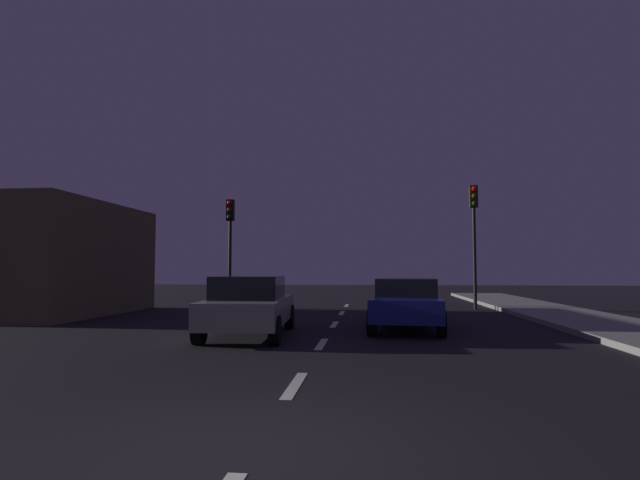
{
  "coord_description": "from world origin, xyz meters",
  "views": [
    {
      "loc": [
        1.05,
        -4.32,
        1.61
      ],
      "look_at": [
        -0.99,
        15.85,
        2.81
      ],
      "focal_mm": 27.8,
      "sensor_mm": 36.0,
      "label": 1
    }
  ],
  "objects_px": {
    "traffic_signal_left": "(230,231)",
    "traffic_signal_right": "(474,222)",
    "car_adjacent_lane": "(250,305)",
    "car_stopped_ahead": "(407,302)"
  },
  "relations": [
    {
      "from": "traffic_signal_right",
      "to": "car_stopped_ahead",
      "type": "relative_size",
      "value": 1.1
    },
    {
      "from": "car_adjacent_lane",
      "to": "traffic_signal_right",
      "type": "bearing_deg",
      "value": 50.48
    },
    {
      "from": "traffic_signal_left",
      "to": "car_stopped_ahead",
      "type": "height_order",
      "value": "traffic_signal_left"
    },
    {
      "from": "car_adjacent_lane",
      "to": "traffic_signal_left",
      "type": "bearing_deg",
      "value": 109.2
    },
    {
      "from": "traffic_signal_left",
      "to": "car_adjacent_lane",
      "type": "xyz_separation_m",
      "value": [
        3.0,
        -8.62,
        -2.48
      ]
    },
    {
      "from": "traffic_signal_right",
      "to": "car_stopped_ahead",
      "type": "height_order",
      "value": "traffic_signal_right"
    },
    {
      "from": "traffic_signal_left",
      "to": "car_stopped_ahead",
      "type": "relative_size",
      "value": 1.01
    },
    {
      "from": "traffic_signal_left",
      "to": "traffic_signal_right",
      "type": "relative_size",
      "value": 0.91
    },
    {
      "from": "traffic_signal_right",
      "to": "traffic_signal_left",
      "type": "bearing_deg",
      "value": -179.99
    },
    {
      "from": "traffic_signal_left",
      "to": "traffic_signal_right",
      "type": "xyz_separation_m",
      "value": [
        10.11,
        0.0,
        0.28
      ]
    }
  ]
}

